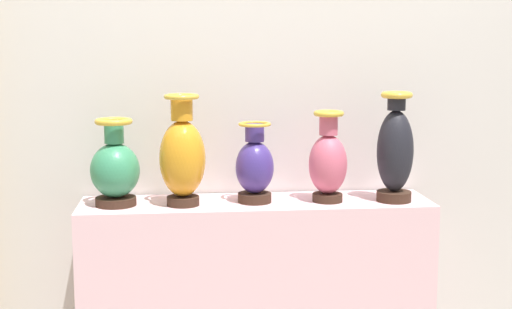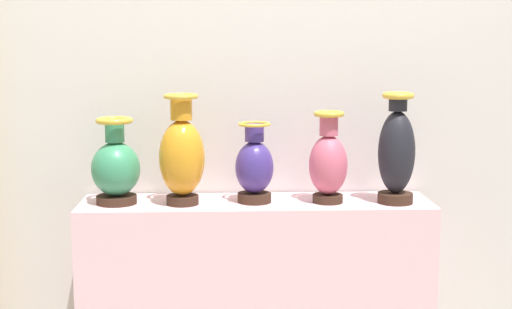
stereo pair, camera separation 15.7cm
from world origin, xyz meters
The scene contains 6 objects.
back_wall centered at (-0.01, 0.21, 1.51)m, with size 3.34×0.14×2.95m.
vase_jade centered at (-0.50, -0.02, 1.14)m, with size 0.17×0.17×0.31m.
vase_amber centered at (-0.27, -0.04, 1.19)m, with size 0.16×0.16×0.40m.
vase_indigo centered at (-0.01, -0.01, 1.14)m, with size 0.14×0.14×0.29m.
vase_rose centered at (0.26, -0.03, 1.16)m, with size 0.14×0.14×0.33m.
vase_onyx centered at (0.50, -0.05, 1.20)m, with size 0.13×0.13×0.40m.
Camera 2 is at (-0.11, -2.60, 1.58)m, focal length 50.99 mm.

